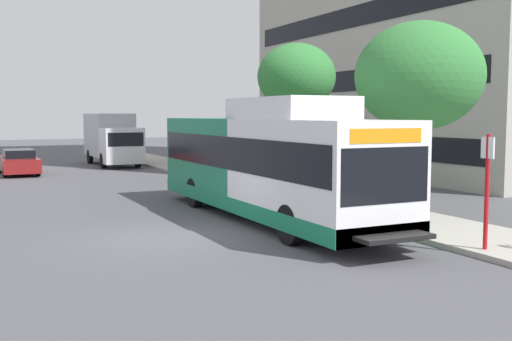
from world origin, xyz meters
name	(u,v)px	position (x,y,z in m)	size (l,w,h in m)	color
ground_plane	(102,199)	(0.00, 8.00, 0.00)	(120.00, 120.00, 0.00)	#4C4C51
sidewalk_curb	(291,193)	(7.00, 6.00, 0.07)	(3.00, 56.00, 0.14)	#A8A399
transit_bus	(267,163)	(3.63, 1.43, 1.70)	(2.58, 12.25, 3.65)	white
bus_stop_sign_pole	(487,183)	(5.91, -4.98, 1.65)	(0.10, 0.36, 2.60)	red
street_tree_near_stop	(419,77)	(7.76, -0.49, 4.32)	(3.83, 3.83, 5.82)	#4C3823
street_tree_mid_block	(296,77)	(8.18, 7.67, 4.75)	(3.31, 3.31, 6.05)	#4C3823
parked_car_far_lane	(19,162)	(-1.96, 19.66, 0.66)	(1.80, 4.50, 1.33)	maroon
box_truck_background	(112,138)	(3.87, 23.59, 1.74)	(2.32, 7.01, 3.25)	silver
lattice_comm_tower	(274,36)	(17.32, 27.35, 9.20)	(1.10, 1.10, 27.76)	#B7B7BC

